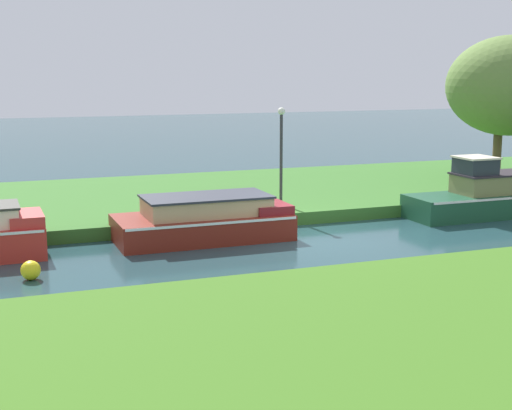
{
  "coord_description": "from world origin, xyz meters",
  "views": [
    {
      "loc": [
        -8.97,
        -18.69,
        4.79
      ],
      "look_at": [
        -1.39,
        1.2,
        0.9
      ],
      "focal_mm": 51.91,
      "sensor_mm": 36.0,
      "label": 1
    }
  ],
  "objects_px": {
    "willow_tree_left": "(510,86)",
    "lamp_post": "(281,145)",
    "channel_buoy": "(31,270)",
    "mooring_post_near": "(198,206)",
    "maroon_barge": "(206,220)"
  },
  "relations": [
    {
      "from": "channel_buoy",
      "to": "lamp_post",
      "type": "bearing_deg",
      "value": 30.32
    },
    {
      "from": "willow_tree_left",
      "to": "mooring_post_near",
      "type": "height_order",
      "value": "willow_tree_left"
    },
    {
      "from": "maroon_barge",
      "to": "mooring_post_near",
      "type": "distance_m",
      "value": 1.24
    },
    {
      "from": "maroon_barge",
      "to": "lamp_post",
      "type": "bearing_deg",
      "value": 34.96
    },
    {
      "from": "willow_tree_left",
      "to": "lamp_post",
      "type": "xyz_separation_m",
      "value": [
        -10.73,
        -2.04,
        -1.78
      ]
    },
    {
      "from": "maroon_barge",
      "to": "mooring_post_near",
      "type": "relative_size",
      "value": 7.19
    },
    {
      "from": "maroon_barge",
      "to": "mooring_post_near",
      "type": "xyz_separation_m",
      "value": [
        0.13,
        1.22,
        0.18
      ]
    },
    {
      "from": "maroon_barge",
      "to": "willow_tree_left",
      "type": "relative_size",
      "value": 0.86
    },
    {
      "from": "willow_tree_left",
      "to": "channel_buoy",
      "type": "relative_size",
      "value": 12.56
    },
    {
      "from": "willow_tree_left",
      "to": "channel_buoy",
      "type": "xyz_separation_m",
      "value": [
        -19.05,
        -6.91,
        -3.94
      ]
    },
    {
      "from": "lamp_post",
      "to": "channel_buoy",
      "type": "distance_m",
      "value": 9.88
    },
    {
      "from": "mooring_post_near",
      "to": "channel_buoy",
      "type": "xyz_separation_m",
      "value": [
        -5.16,
        -3.79,
        -0.52
      ]
    },
    {
      "from": "willow_tree_left",
      "to": "lamp_post",
      "type": "height_order",
      "value": "willow_tree_left"
    },
    {
      "from": "willow_tree_left",
      "to": "lamp_post",
      "type": "bearing_deg",
      "value": -169.23
    },
    {
      "from": "maroon_barge",
      "to": "lamp_post",
      "type": "height_order",
      "value": "lamp_post"
    }
  ]
}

